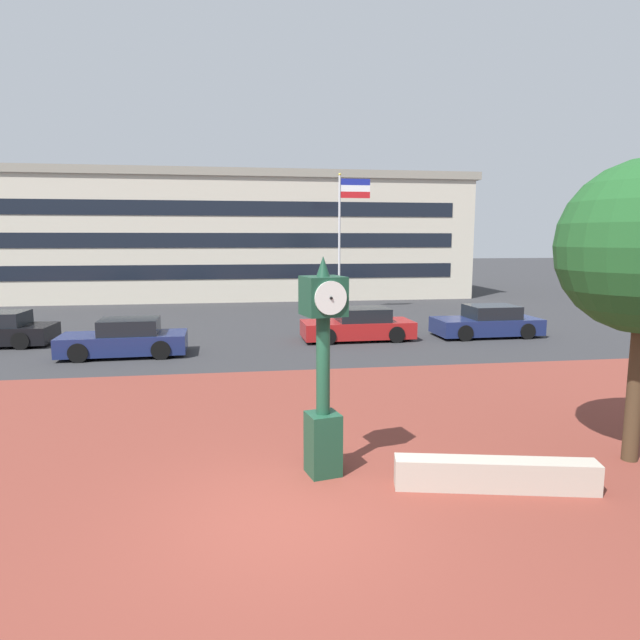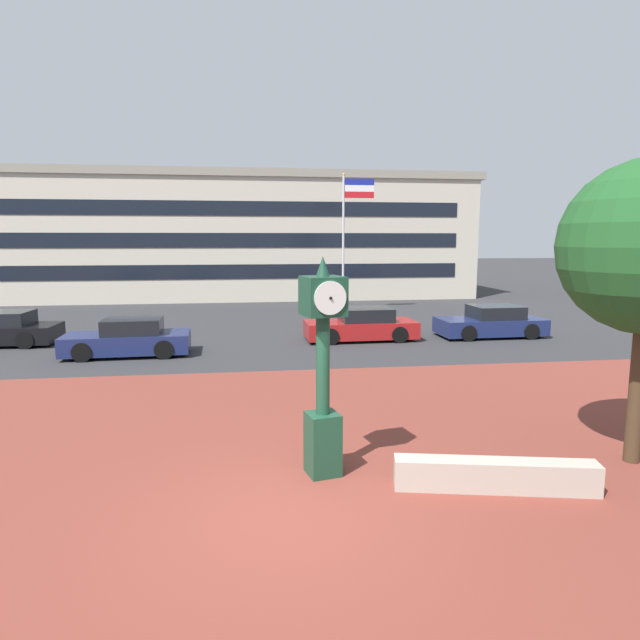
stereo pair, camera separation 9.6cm
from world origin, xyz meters
name	(u,v)px [view 1 (the left image)]	position (x,y,z in m)	size (l,w,h in m)	color
ground_plane	(286,517)	(0.00, 0.00, 0.00)	(200.00, 200.00, 0.00)	#2D2D30
plaza_brick_paving	(275,452)	(0.00, 2.48, 0.00)	(44.00, 12.96, 0.01)	brown
planter_wall	(495,475)	(3.39, 0.40, 0.25)	(3.20, 0.40, 0.50)	#ADA393
street_clock	(323,369)	(0.75, 1.40, 1.84)	(0.76, 0.80, 3.71)	#19422D
car_street_near	(487,323)	(9.52, 13.72, 0.57)	(4.31, 2.04, 1.28)	navy
car_street_mid	(125,339)	(-4.47, 11.95, 0.57)	(4.24, 1.98, 1.28)	navy
car_street_distant	(359,326)	(4.09, 13.71, 0.57)	(4.39, 1.98, 1.28)	maroon
flagpole_primary	(344,229)	(5.04, 21.89, 4.49)	(1.72, 0.14, 7.40)	silver
civic_building	(235,236)	(-0.74, 34.51, 4.14)	(31.86, 14.40, 8.27)	beige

